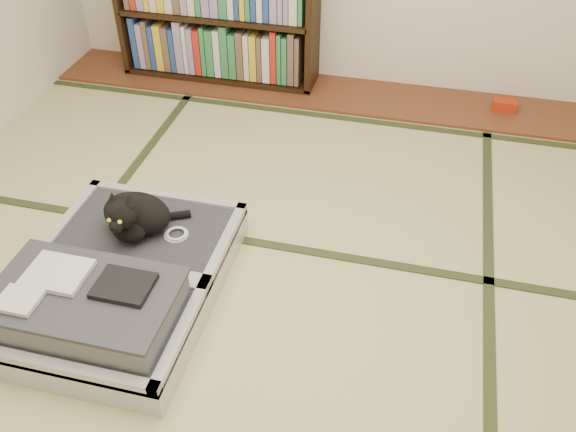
# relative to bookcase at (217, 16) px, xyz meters

# --- Properties ---
(floor) EXTENTS (4.50, 4.50, 0.00)m
(floor) POSITION_rel_bookcase_xyz_m (0.87, -2.07, -0.45)
(floor) COLOR #C4C283
(floor) RESTS_ON ground
(wood_strip) EXTENTS (4.00, 0.50, 0.02)m
(wood_strip) POSITION_rel_bookcase_xyz_m (0.87, -0.07, -0.44)
(wood_strip) COLOR brown
(wood_strip) RESTS_ON ground
(red_item) EXTENTS (0.15, 0.10, 0.07)m
(red_item) POSITION_rel_bookcase_xyz_m (1.97, -0.04, -0.40)
(red_item) COLOR #AB260D
(red_item) RESTS_ON wood_strip
(tatami_borders) EXTENTS (4.00, 4.50, 0.01)m
(tatami_borders) POSITION_rel_bookcase_xyz_m (0.87, -1.58, -0.45)
(tatami_borders) COLOR #2D381E
(tatami_borders) RESTS_ON ground
(bookcase) EXTENTS (1.37, 0.31, 0.92)m
(bookcase) POSITION_rel_bookcase_xyz_m (0.00, 0.00, 0.00)
(bookcase) COLOR black
(bookcase) RESTS_ON wood_strip
(suitcase) EXTENTS (0.83, 1.11, 0.33)m
(suitcase) POSITION_rel_bookcase_xyz_m (0.26, -2.20, -0.34)
(suitcase) COLOR #BBBBC0
(suitcase) RESTS_ON floor
(cat) EXTENTS (0.37, 0.37, 0.30)m
(cat) POSITION_rel_bookcase_xyz_m (0.24, -1.91, -0.18)
(cat) COLOR black
(cat) RESTS_ON suitcase
(cable_coil) EXTENTS (0.12, 0.12, 0.03)m
(cable_coil) POSITION_rel_bookcase_xyz_m (0.42, -1.88, -0.28)
(cable_coil) COLOR white
(cable_coil) RESTS_ON suitcase
(hanger) EXTENTS (0.40, 0.24, 0.01)m
(hanger) POSITION_rel_bookcase_xyz_m (0.28, -2.59, -0.44)
(hanger) COLOR black
(hanger) RESTS_ON floor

